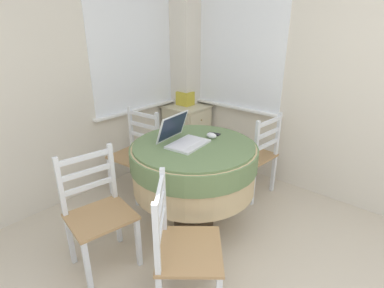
% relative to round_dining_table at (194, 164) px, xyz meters
% --- Properties ---
extents(corner_room_shell, '(4.37, 4.50, 2.55)m').
position_rel_round_dining_table_xyz_m(corner_room_shell, '(0.34, 0.27, 0.68)').
color(corner_room_shell, beige).
rests_on(corner_room_shell, ground_plane).
extents(round_dining_table, '(1.05, 1.05, 0.78)m').
position_rel_round_dining_table_xyz_m(round_dining_table, '(0.00, 0.00, 0.00)').
color(round_dining_table, '#4C3D2D').
rests_on(round_dining_table, ground_plane).
extents(laptop, '(0.38, 0.35, 0.24)m').
position_rel_round_dining_table_xyz_m(laptop, '(-0.05, 0.08, 0.23)').
color(laptop, silver).
rests_on(laptop, round_dining_table).
extents(computer_mouse, '(0.06, 0.10, 0.05)m').
position_rel_round_dining_table_xyz_m(computer_mouse, '(0.20, -0.02, 0.20)').
color(computer_mouse, white).
rests_on(computer_mouse, round_dining_table).
extents(cell_phone, '(0.08, 0.12, 0.01)m').
position_rel_round_dining_table_xyz_m(cell_phone, '(0.29, 0.01, 0.18)').
color(cell_phone, black).
rests_on(cell_phone, round_dining_table).
extents(dining_chair_near_back_window, '(0.43, 0.47, 0.88)m').
position_rel_round_dining_table_xyz_m(dining_chair_near_back_window, '(0.05, 0.83, -0.17)').
color(dining_chair_near_back_window, '#A87F51').
rests_on(dining_chair_near_back_window, ground_plane).
extents(dining_chair_near_right_window, '(0.46, 0.42, 0.88)m').
position_rel_round_dining_table_xyz_m(dining_chair_near_right_window, '(0.82, -0.13, -0.17)').
color(dining_chair_near_right_window, '#A87F51').
rests_on(dining_chair_near_right_window, ground_plane).
extents(dining_chair_camera_near, '(0.58, 0.58, 0.88)m').
position_rel_round_dining_table_xyz_m(dining_chair_camera_near, '(-0.67, -0.48, -0.17)').
color(dining_chair_camera_near, '#A87F51').
rests_on(dining_chair_camera_near, ground_plane).
extents(dining_chair_left_flank, '(0.49, 0.46, 0.88)m').
position_rel_round_dining_table_xyz_m(dining_chair_left_flank, '(-0.80, 0.22, -0.17)').
color(dining_chair_left_flank, '#A87F51').
rests_on(dining_chair_left_flank, ground_plane).
extents(corner_cabinet, '(0.47, 0.49, 0.73)m').
position_rel_round_dining_table_xyz_m(corner_cabinet, '(1.00, 0.97, -0.24)').
color(corner_cabinet, beige).
rests_on(corner_cabinet, ground_plane).
extents(storage_box, '(0.15, 0.19, 0.17)m').
position_rel_round_dining_table_xyz_m(storage_box, '(1.02, 1.02, 0.21)').
color(storage_box, gold).
rests_on(storage_box, corner_cabinet).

